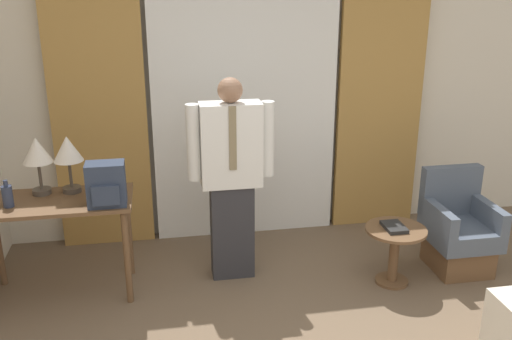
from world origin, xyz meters
name	(u,v)px	position (x,y,z in m)	size (l,w,h in m)	color
wall_back	(243,93)	(0.00, 2.79, 1.35)	(10.00, 0.06, 2.70)	silver
curtain_sheer_center	(245,102)	(0.00, 2.66, 1.29)	(1.69, 0.06, 2.58)	white
curtain_drape_left	(99,108)	(-1.30, 2.66, 1.29)	(0.82, 0.06, 2.58)	#B28442
curtain_drape_right	(380,97)	(1.30, 2.66, 1.29)	(0.82, 0.06, 2.58)	#B28442
desk	(56,216)	(-1.60, 1.79, 0.67)	(1.14, 0.57, 0.79)	brown
table_lamp_left	(37,154)	(-1.71, 1.94, 1.12)	(0.22, 0.22, 0.45)	#4C4238
table_lamp_right	(68,152)	(-1.48, 1.94, 1.12)	(0.22, 0.22, 0.45)	#4C4238
bottle_near_edge	(7,196)	(-1.90, 1.71, 0.88)	(0.08, 0.08, 0.20)	#2D3851
backpack	(106,185)	(-1.19, 1.61, 0.95)	(0.28, 0.21, 0.32)	#2D384C
person	(231,174)	(-0.25, 1.84, 0.90)	(0.69, 0.23, 1.67)	#2D2D33
armchair	(458,232)	(1.66, 1.63, 0.32)	(0.52, 0.57, 0.85)	brown
side_table	(395,246)	(1.02, 1.48, 0.33)	(0.49, 0.49, 0.48)	brown
book	(394,227)	(1.00, 1.48, 0.50)	(0.16, 0.23, 0.03)	black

